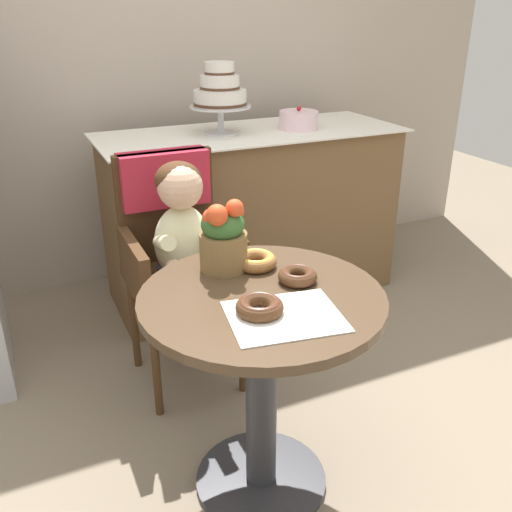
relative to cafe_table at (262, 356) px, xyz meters
name	(u,v)px	position (x,y,z in m)	size (l,w,h in m)	color
ground_plane	(261,481)	(0.00, 0.00, -0.51)	(8.00, 8.00, 0.00)	gray
back_wall	(111,33)	(0.00, 1.85, 0.84)	(4.80, 0.10, 2.70)	#B2A393
cafe_table	(262,356)	(0.00, 0.00, 0.00)	(0.72, 0.72, 0.72)	#4C3826
wicker_chair	(174,233)	(-0.04, 0.76, 0.13)	(0.42, 0.45, 0.95)	#472D19
seated_child	(185,238)	(-0.04, 0.60, 0.17)	(0.27, 0.32, 0.73)	beige
paper_napkin	(286,316)	(0.00, -0.14, 0.21)	(0.30, 0.24, 0.00)	white
donut_front	(298,275)	(0.13, 0.03, 0.23)	(0.12, 0.12, 0.04)	#4C2D19
donut_mid	(260,306)	(-0.05, -0.10, 0.24)	(0.13, 0.13, 0.04)	#4C2D19
donut_side	(256,260)	(0.06, 0.17, 0.24)	(0.13, 0.13, 0.04)	#936033
flower_vase	(223,235)	(-0.04, 0.21, 0.32)	(0.15, 0.15, 0.24)	brown
display_counter	(252,214)	(0.55, 1.30, -0.05)	(1.56, 0.62, 0.90)	brown
tiered_cake_stand	(220,93)	(0.38, 1.30, 0.59)	(0.30, 0.30, 0.34)	silver
round_layer_cake	(299,120)	(0.79, 1.25, 0.44)	(0.20, 0.20, 0.12)	silver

